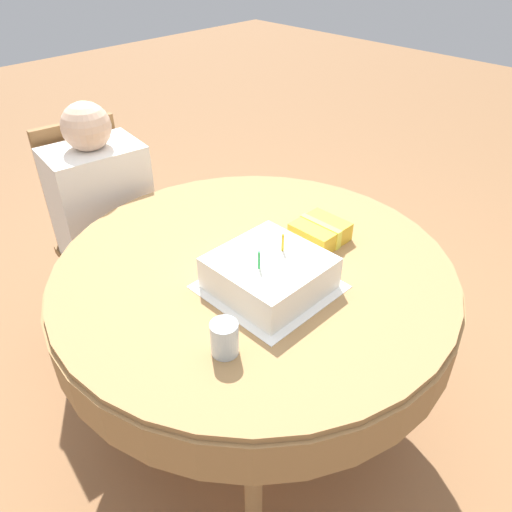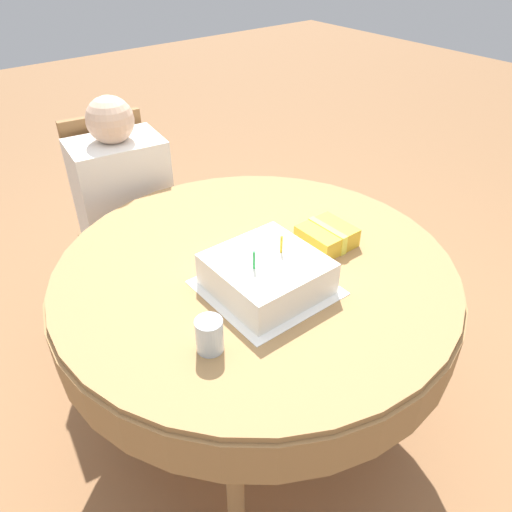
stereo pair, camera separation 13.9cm
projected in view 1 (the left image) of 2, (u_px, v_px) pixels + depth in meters
The scene contains 8 objects.
ground_plane at pixel (254, 421), 1.97m from camera, with size 12.00×12.00×0.00m, color #8C603D.
dining_table at pixel (254, 287), 1.58m from camera, with size 1.24×1.24×0.77m.
chair at pixel (102, 231), 2.17m from camera, with size 0.42×0.42×0.97m.
person at pixel (105, 210), 2.02m from camera, with size 0.39×0.38×1.09m.
napkin at pixel (269, 287), 1.44m from camera, with size 0.34×0.34×0.00m.
birthday_cake at pixel (270, 273), 1.41m from camera, with size 0.29×0.29×0.15m.
drinking_glass at pixel (225, 338), 1.20m from camera, with size 0.07×0.07×0.09m.
gift_box at pixel (320, 232), 1.62m from camera, with size 0.15×0.16×0.07m.
Camera 1 is at (-0.87, -0.88, 1.67)m, focal length 35.00 mm.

